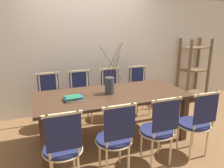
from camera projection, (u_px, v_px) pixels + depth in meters
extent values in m
plane|color=brown|center=(112.00, 138.00, 3.47)|extent=(16.00, 16.00, 0.00)
cube|color=beige|center=(89.00, 56.00, 4.38)|extent=(12.00, 0.06, 2.28)
cube|color=#422B1C|center=(112.00, 95.00, 3.28)|extent=(2.27, 1.01, 0.04)
cube|color=#422B1C|center=(45.00, 143.00, 2.67)|extent=(0.09, 0.09, 0.71)
cube|color=#422B1C|center=(184.00, 118.00, 3.36)|extent=(0.09, 0.09, 0.71)
cube|color=#422B1C|center=(41.00, 117.00, 3.39)|extent=(0.09, 0.09, 0.71)
cube|color=#422B1C|center=(156.00, 101.00, 4.08)|extent=(0.09, 0.09, 0.71)
cylinder|color=#1E234C|center=(63.00, 148.00, 2.38)|extent=(0.42, 0.42, 0.04)
cylinder|color=beige|center=(63.00, 150.00, 2.39)|extent=(0.44, 0.44, 0.01)
cylinder|color=beige|center=(50.00, 162.00, 2.53)|extent=(0.03, 0.03, 0.44)
cylinder|color=beige|center=(74.00, 158.00, 2.62)|extent=(0.03, 0.03, 0.44)
cylinder|color=beige|center=(48.00, 138.00, 2.11)|extent=(0.03, 0.03, 0.47)
cylinder|color=beige|center=(78.00, 133.00, 2.20)|extent=(0.03, 0.03, 0.47)
cube|color=#1E234C|center=(64.00, 133.00, 2.14)|extent=(0.36, 0.02, 0.38)
cube|color=beige|center=(62.00, 115.00, 2.10)|extent=(0.40, 0.03, 0.03)
cylinder|color=#1E234C|center=(114.00, 139.00, 2.58)|extent=(0.42, 0.42, 0.04)
cylinder|color=beige|center=(114.00, 140.00, 2.59)|extent=(0.44, 0.44, 0.01)
cylinder|color=beige|center=(100.00, 152.00, 2.73)|extent=(0.03, 0.03, 0.44)
cylinder|color=beige|center=(120.00, 148.00, 2.82)|extent=(0.03, 0.03, 0.44)
cylinder|color=beige|center=(107.00, 165.00, 2.48)|extent=(0.03, 0.03, 0.44)
cylinder|color=beige|center=(129.00, 160.00, 2.57)|extent=(0.03, 0.03, 0.44)
cylinder|color=beige|center=(107.00, 128.00, 2.31)|extent=(0.03, 0.03, 0.47)
cylinder|color=beige|center=(132.00, 123.00, 2.40)|extent=(0.03, 0.03, 0.47)
cube|color=#1E234C|center=(120.00, 124.00, 2.34)|extent=(0.36, 0.02, 0.38)
cube|color=beige|center=(120.00, 107.00, 2.30)|extent=(0.40, 0.03, 0.03)
cylinder|color=#1E234C|center=(157.00, 130.00, 2.78)|extent=(0.42, 0.42, 0.04)
cylinder|color=beige|center=(156.00, 132.00, 2.79)|extent=(0.44, 0.44, 0.01)
cylinder|color=beige|center=(141.00, 143.00, 2.92)|extent=(0.03, 0.03, 0.44)
cylinder|color=beige|center=(159.00, 140.00, 3.01)|extent=(0.03, 0.03, 0.44)
cylinder|color=beige|center=(152.00, 155.00, 2.68)|extent=(0.03, 0.03, 0.44)
cylinder|color=beige|center=(170.00, 150.00, 2.77)|extent=(0.03, 0.03, 0.44)
cylinder|color=beige|center=(155.00, 120.00, 2.50)|extent=(0.03, 0.03, 0.47)
cylinder|color=beige|center=(176.00, 116.00, 2.60)|extent=(0.03, 0.03, 0.47)
cube|color=#1E234C|center=(166.00, 116.00, 2.54)|extent=(0.36, 0.02, 0.38)
cube|color=beige|center=(167.00, 100.00, 2.49)|extent=(0.40, 0.03, 0.03)
cylinder|color=#1E234C|center=(194.00, 123.00, 2.98)|extent=(0.42, 0.42, 0.04)
cylinder|color=beige|center=(193.00, 125.00, 2.98)|extent=(0.44, 0.44, 0.01)
cylinder|color=beige|center=(178.00, 136.00, 3.12)|extent=(0.03, 0.03, 0.44)
cylinder|color=beige|center=(193.00, 133.00, 3.21)|extent=(0.03, 0.03, 0.44)
cylinder|color=beige|center=(191.00, 146.00, 2.87)|extent=(0.03, 0.03, 0.44)
cylinder|color=beige|center=(207.00, 142.00, 2.96)|extent=(0.03, 0.03, 0.44)
cylinder|color=beige|center=(196.00, 113.00, 2.70)|extent=(0.03, 0.03, 0.47)
cylinder|color=beige|center=(214.00, 109.00, 2.80)|extent=(0.03, 0.03, 0.47)
cube|color=#1E234C|center=(206.00, 109.00, 2.74)|extent=(0.36, 0.02, 0.38)
cube|color=beige|center=(207.00, 94.00, 2.69)|extent=(0.40, 0.03, 0.03)
cylinder|color=#1E234C|center=(50.00, 103.00, 3.75)|extent=(0.42, 0.42, 0.04)
cylinder|color=beige|center=(51.00, 104.00, 3.75)|extent=(0.44, 0.44, 0.01)
cylinder|color=beige|center=(60.00, 117.00, 3.73)|extent=(0.03, 0.03, 0.44)
cylinder|color=beige|center=(44.00, 120.00, 3.64)|extent=(0.03, 0.03, 0.44)
cylinder|color=beige|center=(58.00, 111.00, 3.98)|extent=(0.03, 0.03, 0.44)
cylinder|color=beige|center=(43.00, 113.00, 3.89)|extent=(0.03, 0.03, 0.44)
cylinder|color=beige|center=(57.00, 85.00, 3.89)|extent=(0.03, 0.03, 0.47)
cylinder|color=beige|center=(40.00, 87.00, 3.79)|extent=(0.03, 0.03, 0.47)
cube|color=#1E234C|center=(48.00, 84.00, 3.84)|extent=(0.36, 0.02, 0.38)
cube|color=beige|center=(47.00, 74.00, 3.78)|extent=(0.40, 0.03, 0.03)
cylinder|color=#1E234C|center=(82.00, 99.00, 3.93)|extent=(0.42, 0.42, 0.04)
cylinder|color=beige|center=(82.00, 100.00, 3.94)|extent=(0.44, 0.44, 0.01)
cylinder|color=beige|center=(92.00, 113.00, 3.92)|extent=(0.03, 0.03, 0.44)
cylinder|color=beige|center=(77.00, 115.00, 3.83)|extent=(0.03, 0.03, 0.44)
cylinder|color=beige|center=(88.00, 107.00, 4.16)|extent=(0.03, 0.03, 0.44)
cylinder|color=beige|center=(74.00, 109.00, 4.07)|extent=(0.03, 0.03, 0.44)
cylinder|color=beige|center=(87.00, 82.00, 4.07)|extent=(0.03, 0.03, 0.47)
cylinder|color=beige|center=(71.00, 84.00, 3.97)|extent=(0.03, 0.03, 0.47)
cube|color=#1E234C|center=(79.00, 82.00, 4.02)|extent=(0.36, 0.02, 0.38)
cube|color=beige|center=(79.00, 71.00, 3.96)|extent=(0.40, 0.03, 0.03)
cylinder|color=#1E234C|center=(113.00, 95.00, 4.13)|extent=(0.42, 0.42, 0.04)
cylinder|color=beige|center=(113.00, 96.00, 4.14)|extent=(0.44, 0.44, 0.01)
cylinder|color=beige|center=(122.00, 108.00, 4.12)|extent=(0.03, 0.03, 0.44)
cylinder|color=beige|center=(109.00, 110.00, 4.03)|extent=(0.03, 0.03, 0.44)
cylinder|color=beige|center=(117.00, 103.00, 4.36)|extent=(0.03, 0.03, 0.44)
cylinder|color=beige|center=(104.00, 105.00, 4.27)|extent=(0.03, 0.03, 0.44)
cylinder|color=beige|center=(117.00, 79.00, 4.27)|extent=(0.03, 0.03, 0.47)
cylinder|color=beige|center=(103.00, 81.00, 4.17)|extent=(0.03, 0.03, 0.47)
cube|color=#1E234C|center=(110.00, 79.00, 4.22)|extent=(0.36, 0.02, 0.38)
cube|color=beige|center=(110.00, 69.00, 4.16)|extent=(0.40, 0.03, 0.03)
cylinder|color=#1E234C|center=(141.00, 92.00, 4.33)|extent=(0.42, 0.42, 0.04)
cylinder|color=beige|center=(141.00, 93.00, 4.34)|extent=(0.44, 0.44, 0.01)
cylinder|color=beige|center=(150.00, 104.00, 4.32)|extent=(0.03, 0.03, 0.44)
cylinder|color=beige|center=(137.00, 106.00, 4.23)|extent=(0.03, 0.03, 0.44)
cylinder|color=beige|center=(143.00, 100.00, 4.56)|extent=(0.03, 0.03, 0.44)
cylinder|color=beige|center=(131.00, 102.00, 4.47)|extent=(0.03, 0.03, 0.44)
cylinder|color=beige|center=(144.00, 77.00, 4.47)|extent=(0.03, 0.03, 0.47)
cylinder|color=beige|center=(131.00, 78.00, 4.37)|extent=(0.03, 0.03, 0.47)
cube|color=#1E234C|center=(137.00, 76.00, 4.42)|extent=(0.36, 0.02, 0.38)
cube|color=beige|center=(138.00, 67.00, 4.36)|extent=(0.40, 0.03, 0.03)
cylinder|color=#33383D|center=(109.00, 86.00, 3.24)|extent=(0.14, 0.14, 0.25)
cylinder|color=brown|center=(116.00, 66.00, 3.19)|extent=(0.01, 0.22, 0.33)
cylinder|color=brown|center=(99.00, 64.00, 3.15)|extent=(0.10, 0.29, 0.39)
cylinder|color=brown|center=(102.00, 66.00, 3.21)|extent=(0.18, 0.17, 0.32)
cylinder|color=brown|center=(111.00, 63.00, 3.00)|extent=(0.30, 0.07, 0.48)
cylinder|color=brown|center=(112.00, 61.00, 3.25)|extent=(0.19, 0.16, 0.46)
cylinder|color=brown|center=(116.00, 59.00, 3.22)|extent=(0.10, 0.25, 0.51)
cube|color=beige|center=(74.00, 99.00, 3.01)|extent=(0.24, 0.20, 0.02)
cube|color=#234C8C|center=(73.00, 98.00, 2.99)|extent=(0.26, 0.18, 0.02)
cube|color=#1E6B4C|center=(73.00, 97.00, 2.98)|extent=(0.23, 0.19, 0.01)
cube|color=brown|center=(189.00, 73.00, 4.78)|extent=(0.04, 0.04, 1.44)
cube|color=brown|center=(209.00, 71.00, 4.97)|extent=(0.04, 0.04, 1.44)
cube|color=brown|center=(178.00, 69.00, 5.12)|extent=(0.04, 0.04, 1.44)
cube|color=brown|center=(197.00, 68.00, 5.30)|extent=(0.04, 0.04, 1.44)
cube|color=brown|center=(191.00, 92.00, 5.19)|extent=(0.55, 0.37, 0.02)
cube|color=brown|center=(193.00, 70.00, 5.04)|extent=(0.55, 0.37, 0.02)
cube|color=brown|center=(196.00, 47.00, 4.90)|extent=(0.55, 0.37, 0.02)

